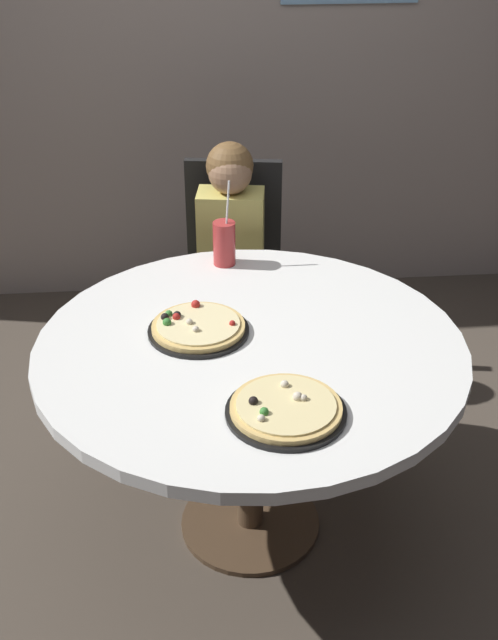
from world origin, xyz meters
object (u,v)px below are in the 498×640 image
at_px(diner_child, 230,293).
at_px(pizza_cheese, 198,327).
at_px(soda_cup, 224,243).
at_px(pizza_veggie, 286,409).
at_px(chair_wooden, 233,263).
at_px(dining_table, 250,367).

distance_m(diner_child, pizza_cheese, 0.80).
xyz_separation_m(pizza_cheese, soda_cup, (0.11, 0.47, 0.06)).
relative_size(diner_child, pizza_veggie, 3.37).
bearing_deg(diner_child, chair_wooden, 82.72).
distance_m(dining_table, pizza_veggie, 0.38).
relative_size(dining_table, pizza_veggie, 4.06).
bearing_deg(dining_table, soda_cup, 94.77).
relative_size(diner_child, soda_cup, 3.53).
height_order(dining_table, pizza_veggie, pizza_veggie).
bearing_deg(soda_cup, chair_wooden, 82.60).
bearing_deg(pizza_veggie, pizza_cheese, 116.60).
height_order(dining_table, pizza_cheese, pizza_cheese).
bearing_deg(pizza_veggie, soda_cup, 96.72).
bearing_deg(pizza_cheese, soda_cup, 76.59).
bearing_deg(dining_table, diner_child, 90.75).
xyz_separation_m(dining_table, chair_wooden, (0.01, 0.98, -0.13)).
bearing_deg(chair_wooden, pizza_cheese, -100.50).
distance_m(dining_table, pizza_cheese, 0.20).
bearing_deg(soda_cup, pizza_cheese, -103.41).
height_order(chair_wooden, soda_cup, soda_cup).
distance_m(dining_table, chair_wooden, 0.99).
xyz_separation_m(dining_table, diner_child, (-0.01, 0.80, -0.18)).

